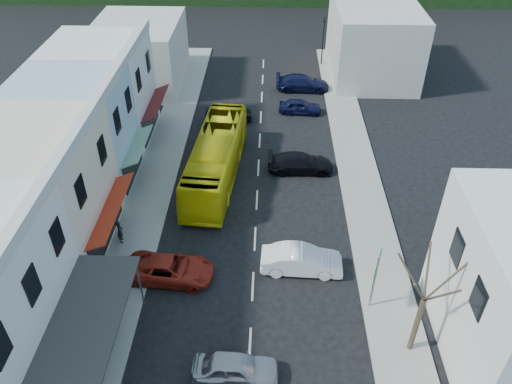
% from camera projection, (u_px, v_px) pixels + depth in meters
% --- Properties ---
extents(ground, '(120.00, 120.00, 0.00)m').
position_uv_depth(ground, '(253.00, 286.00, 28.38)').
color(ground, black).
rests_on(ground, ground).
extents(sidewalk_left, '(3.00, 52.00, 0.15)m').
position_uv_depth(sidewalk_left, '(155.00, 180.00, 36.50)').
color(sidewalk_left, gray).
rests_on(sidewalk_left, ground).
extents(sidewalk_right, '(3.00, 52.00, 0.15)m').
position_uv_depth(sidewalk_right, '(361.00, 184.00, 36.14)').
color(sidewalk_right, gray).
rests_on(sidewalk_right, ground).
extents(shopfront_row, '(8.25, 30.00, 8.00)m').
position_uv_depth(shopfront_row, '(50.00, 174.00, 30.27)').
color(shopfront_row, silver).
rests_on(shopfront_row, ground).
extents(distant_block_left, '(8.00, 10.00, 6.00)m').
position_uv_depth(distant_block_left, '(139.00, 53.00, 48.42)').
color(distant_block_left, '#B7B2A8').
rests_on(distant_block_left, ground).
extents(distant_block_right, '(8.00, 12.00, 7.00)m').
position_uv_depth(distant_block_right, '(373.00, 40.00, 49.95)').
color(distant_block_right, '#B7B2A8').
rests_on(distant_block_right, ground).
extents(bus, '(3.49, 11.77, 3.10)m').
position_uv_depth(bus, '(216.00, 160.00, 36.04)').
color(bus, yellow).
rests_on(bus, ground).
extents(car_silver, '(4.44, 1.89, 1.40)m').
position_uv_depth(car_silver, '(236.00, 368.00, 23.37)').
color(car_silver, '#A2A1A6').
rests_on(car_silver, ground).
extents(car_white, '(4.47, 1.97, 1.40)m').
position_uv_depth(car_white, '(301.00, 261.00, 28.98)').
color(car_white, white).
rests_on(car_white, ground).
extents(car_red, '(4.73, 2.24, 1.40)m').
position_uv_depth(car_red, '(170.00, 269.00, 28.50)').
color(car_red, maroon).
rests_on(car_red, ground).
extents(car_black_near, '(4.54, 1.93, 1.40)m').
position_uv_depth(car_black_near, '(301.00, 163.00, 37.23)').
color(car_black_near, black).
rests_on(car_black_near, ground).
extents(car_navy_mid, '(4.50, 2.06, 1.40)m').
position_uv_depth(car_navy_mid, '(300.00, 106.00, 44.57)').
color(car_navy_mid, black).
rests_on(car_navy_mid, ground).
extents(car_black_far, '(4.54, 2.16, 1.40)m').
position_uv_depth(car_black_far, '(229.00, 113.00, 43.44)').
color(car_black_far, black).
rests_on(car_black_far, ground).
extents(car_navy_far, '(4.54, 1.95, 1.40)m').
position_uv_depth(car_navy_far, '(303.00, 83.00, 48.35)').
color(car_navy_far, black).
rests_on(car_navy_far, ground).
extents(pedestrian_left, '(0.56, 0.69, 1.70)m').
position_uv_depth(pedestrian_left, '(120.00, 231.00, 30.67)').
color(pedestrian_left, black).
rests_on(pedestrian_left, sidewalk_left).
extents(direction_sign, '(1.26, 1.81, 3.75)m').
position_uv_depth(direction_sign, '(374.00, 283.00, 26.05)').
color(direction_sign, '#0C5020').
rests_on(direction_sign, ground).
extents(street_tree, '(2.77, 2.77, 7.36)m').
position_uv_depth(street_tree, '(424.00, 300.00, 22.81)').
color(street_tree, '#342A1E').
rests_on(street_tree, ground).
extents(traffic_signal, '(1.18, 1.36, 5.12)m').
position_uv_depth(traffic_signal, '(323.00, 42.00, 52.09)').
color(traffic_signal, black).
rests_on(traffic_signal, ground).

